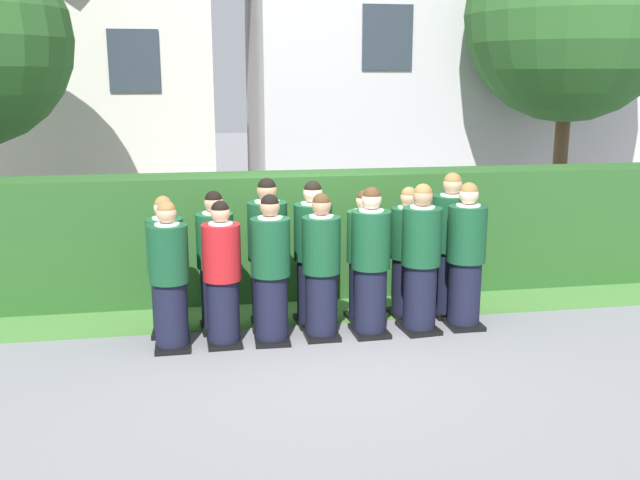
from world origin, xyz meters
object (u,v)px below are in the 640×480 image
student_rear_row_2 (268,257)px  student_rear_row_3 (313,257)px  student_rear_row_5 (407,255)px  student_rear_row_4 (364,259)px  student_front_row_3 (321,270)px  student_front_row_2 (271,273)px  student_in_red_blazer (222,277)px  student_front_row_4 (371,265)px  student_front_row_5 (421,262)px  student_front_row_0 (170,279)px  student_front_row_6 (466,259)px  student_rear_row_1 (216,265)px  student_rear_row_6 (450,248)px  student_rear_row_0 (166,269)px

student_rear_row_2 → student_rear_row_3: bearing=-0.2°
student_rear_row_2 → student_rear_row_5: size_ratio=1.10×
student_rear_row_4 → student_rear_row_5: 0.55m
student_front_row_3 → student_front_row_2: bearing=-175.4°
student_in_red_blazer → student_rear_row_2: student_rear_row_2 is taller
student_front_row_4 → student_front_row_5: 0.58m
student_rear_row_3 → student_front_row_4: bearing=-38.1°
student_front_row_4 → student_rear_row_5: student_front_row_4 is taller
student_front_row_0 → student_rear_row_3: 1.68m
student_front_row_2 → student_rear_row_5: 1.78m
student_front_row_6 → student_rear_row_1: (-2.81, 0.37, -0.04)m
student_in_red_blazer → student_front_row_6: student_front_row_6 is taller
student_rear_row_5 → student_rear_row_3: bearing=-176.0°
student_rear_row_2 → student_rear_row_6: (2.19, 0.05, 0.00)m
student_front_row_0 → student_rear_row_4: bearing=13.2°
student_rear_row_0 → student_rear_row_3: student_rear_row_3 is taller
student_rear_row_3 → student_rear_row_6: (1.67, 0.05, 0.02)m
student_front_row_0 → student_front_row_6: bearing=2.0°
student_front_row_6 → student_rear_row_5: (-0.55, 0.47, -0.05)m
student_front_row_4 → student_front_row_6: bearing=3.0°
student_rear_row_6 → student_front_row_5: bearing=-136.6°
student_front_row_2 → student_front_row_4: size_ratio=0.98×
student_front_row_4 → student_front_row_6: student_front_row_6 is taller
student_front_row_4 → student_front_row_2: bearing=-178.0°
student_front_row_2 → student_rear_row_1: 0.74m
student_front_row_0 → student_rear_row_1: size_ratio=0.99×
student_front_row_4 → student_rear_row_6: student_rear_row_6 is taller
student_rear_row_1 → student_rear_row_6: student_rear_row_6 is taller
student_rear_row_4 → student_rear_row_5: size_ratio=0.99×
student_front_row_3 → student_rear_row_1: bearing=159.4°
student_front_row_0 → student_in_red_blazer: bearing=2.8°
student_front_row_4 → student_rear_row_3: (-0.57, 0.45, 0.01)m
student_front_row_3 → student_rear_row_0: bearing=166.8°
student_front_row_0 → student_front_row_5: bearing=1.3°
student_rear_row_3 → student_rear_row_5: bearing=4.0°
student_front_row_0 → student_rear_row_6: student_rear_row_6 is taller
student_rear_row_4 → student_rear_row_6: size_ratio=0.90×
student_front_row_2 → student_rear_row_1: size_ratio=1.01×
student_in_red_blazer → student_rear_row_2: size_ratio=0.91×
student_front_row_0 → student_rear_row_5: 2.82m
student_rear_row_4 → student_rear_row_2: bearing=-179.5°
student_rear_row_1 → student_rear_row_5: (2.26, 0.10, -0.02)m
student_front_row_0 → student_rear_row_4: student_front_row_0 is taller
student_rear_row_5 → student_rear_row_0: bearing=-177.3°
student_front_row_2 → student_rear_row_0: bearing=158.6°
student_front_row_6 → student_front_row_3: bearing=-178.2°
student_rear_row_0 → student_in_red_blazer: bearing=-35.8°
student_front_row_0 → student_rear_row_4: size_ratio=1.02×
student_rear_row_2 → student_rear_row_5: 1.67m
student_front_row_5 → student_front_row_6: bearing=5.7°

